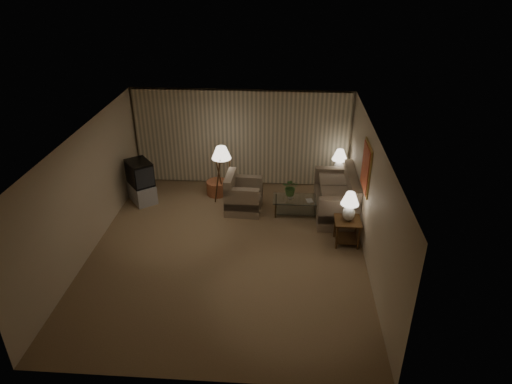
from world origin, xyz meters
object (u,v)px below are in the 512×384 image
at_px(coffee_table, 296,204).
at_px(crt_tv, 140,173).
at_px(armchair, 244,196).
at_px(side_table_far, 338,180).
at_px(tv_cabinet, 142,192).
at_px(sofa, 335,198).
at_px(ottoman, 217,188).
at_px(table_lamp_far, 339,160).
at_px(table_lamp_near, 350,204).
at_px(floor_lamp, 222,173).
at_px(side_table_near, 347,227).
at_px(vase, 290,196).

height_order(coffee_table, crt_tv, crt_tv).
relative_size(armchair, side_table_far, 1.68).
height_order(tv_cabinet, crt_tv, crt_tv).
xyz_separation_m(sofa, ottoman, (-3.12, 0.81, -0.24)).
bearing_deg(ottoman, armchair, -45.42).
distance_m(armchair, table_lamp_far, 2.75).
height_order(sofa, table_lamp_near, table_lamp_near).
xyz_separation_m(armchair, table_lamp_far, (2.46, 1.07, 0.62)).
bearing_deg(coffee_table, crt_tv, 174.37).
xyz_separation_m(sofa, floor_lamp, (-2.91, 0.46, 0.38)).
xyz_separation_m(coffee_table, crt_tv, (-4.07, 0.40, 0.54)).
distance_m(side_table_near, coffee_table, 1.69).
height_order(coffee_table, vase, vase).
height_order(side_table_far, table_lamp_far, table_lamp_far).
height_order(side_table_near, side_table_far, same).
relative_size(armchair, table_lamp_far, 1.45).
height_order(tv_cabinet, ottoman, tv_cabinet).
distance_m(table_lamp_near, crt_tv, 5.46).
xyz_separation_m(side_table_near, floor_lamp, (-3.06, 1.81, 0.39)).
relative_size(table_lamp_far, vase, 4.75).
xyz_separation_m(table_lamp_near, coffee_table, (-1.13, 1.25, -0.73)).
height_order(coffee_table, tv_cabinet, tv_cabinet).
height_order(armchair, crt_tv, crt_tv).
xyz_separation_m(side_table_near, tv_cabinet, (-5.20, 1.65, -0.17)).
distance_m(table_lamp_near, tv_cabinet, 5.51).
relative_size(sofa, tv_cabinet, 1.95).
xyz_separation_m(tv_cabinet, vase, (3.92, -0.40, 0.24)).
bearing_deg(floor_lamp, ottoman, 120.07).
bearing_deg(crt_tv, side_table_near, 34.68).
bearing_deg(crt_tv, ottoman, 66.90).
distance_m(side_table_near, crt_tv, 5.47).
distance_m(sofa, vase, 1.13).
distance_m(tv_cabinet, ottoman, 2.00).
bearing_deg(vase, side_table_near, -44.40).
relative_size(armchair, tv_cabinet, 1.02).
distance_m(side_table_far, tv_cabinet, 5.26).
bearing_deg(floor_lamp, side_table_far, 11.12).
bearing_deg(side_table_near, ottoman, 146.57).
bearing_deg(crt_tv, floor_lamp, 56.43).
bearing_deg(armchair, ottoman, 47.31).
height_order(table_lamp_far, vase, table_lamp_far).
distance_m(table_lamp_near, table_lamp_far, 2.41).
distance_m(sofa, armchair, 2.31).
relative_size(crt_tv, floor_lamp, 0.59).
bearing_deg(ottoman, side_table_far, 4.42).
bearing_deg(sofa, crt_tv, -93.63).
bearing_deg(table_lamp_near, coffee_table, 132.03).
height_order(table_lamp_near, table_lamp_far, table_lamp_far).
xyz_separation_m(armchair, side_table_near, (2.46, -1.34, 0.03)).
relative_size(armchair, table_lamp_near, 1.45).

